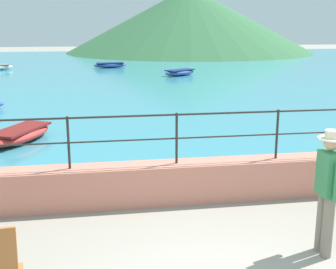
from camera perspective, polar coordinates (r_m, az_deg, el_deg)
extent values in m
cube|color=tan|center=(8.07, 1.07, -6.00)|extent=(20.00, 0.56, 0.70)
cylinder|color=#282623|center=(7.72, -12.46, -1.03)|extent=(0.04, 0.04, 0.90)
cylinder|color=#282623|center=(7.83, 1.10, -0.49)|extent=(0.04, 0.04, 0.90)
cylinder|color=#282623|center=(8.35, 13.61, 0.03)|extent=(0.04, 0.04, 0.90)
cylinder|color=#282623|center=(7.74, 1.11, 2.52)|extent=(18.40, 0.04, 0.04)
cylinder|color=#282623|center=(7.83, 1.10, -0.49)|extent=(18.40, 0.03, 0.03)
cube|color=teal|center=(30.28, -6.78, 7.97)|extent=(64.00, 44.32, 0.06)
cone|color=#33663D|center=(49.96, 2.69, 14.25)|extent=(26.58, 26.58, 6.88)
cylinder|color=slate|center=(6.69, 18.86, -10.38)|extent=(0.15, 0.15, 0.86)
cylinder|color=slate|center=(6.54, 19.53, -11.00)|extent=(0.15, 0.15, 0.86)
cube|color=#337F4C|center=(6.35, 19.71, -4.67)|extent=(0.24, 0.37, 0.60)
cylinder|color=#337F4C|center=(6.57, 18.77, -4.36)|extent=(0.09, 0.09, 0.52)
sphere|color=tan|center=(6.24, 20.03, -0.92)|extent=(0.22, 0.22, 0.22)
cylinder|color=beige|center=(6.22, 20.07, -0.48)|extent=(0.38, 0.38, 0.02)
cylinder|color=beige|center=(6.21, 20.11, 0.06)|extent=(0.20, 0.20, 0.10)
ellipsoid|color=red|center=(12.50, -18.13, -0.02)|extent=(1.82, 2.46, 0.36)
cube|color=maroon|center=(12.47, -18.18, 0.65)|extent=(1.49, 1.99, 0.06)
ellipsoid|color=#2D4C9E|center=(27.18, 1.49, 7.84)|extent=(2.40, 2.06, 0.36)
cube|color=navy|center=(27.17, 1.49, 8.16)|extent=(1.95, 1.68, 0.06)
ellipsoid|color=#2D4C9E|center=(32.29, -7.32, 8.69)|extent=(2.41, 1.24, 0.36)
cube|color=navy|center=(32.28, -7.33, 8.95)|extent=(1.93, 1.03, 0.06)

